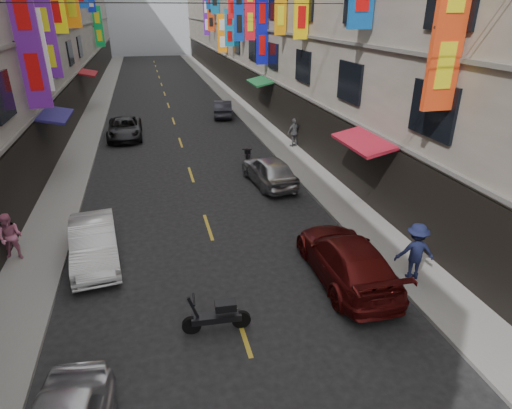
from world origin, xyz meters
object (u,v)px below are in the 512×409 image
scooter_far_right (248,157)px  car_right_mid (269,170)px  car_right_far (223,109)px  car_left_mid (94,243)px  car_left_far (125,128)px  pedestrian_rfar (294,133)px  pedestrian_rnear (415,251)px  scooter_crossing (218,316)px  pedestrian_lfar (11,237)px  car_right_near (346,259)px

scooter_far_right → car_right_mid: size_ratio=0.43×
car_right_far → scooter_far_right: bearing=95.9°
car_left_mid → car_left_far: size_ratio=0.88×
car_left_far → car_right_mid: (6.93, -10.19, 0.06)m
car_right_mid → pedestrian_rfar: 6.14m
car_right_far → pedestrian_rfar: (2.67, -9.46, 0.34)m
pedestrian_rnear → scooter_crossing: bearing=19.4°
car_right_far → pedestrian_lfar: (-10.53, -19.44, 0.31)m
car_right_near → car_right_far: (0.27, 23.03, -0.08)m
car_left_far → pedestrian_rnear: pedestrian_rnear is taller
scooter_crossing → car_left_far: 20.04m
scooter_crossing → pedestrian_rfar: size_ratio=1.05×
scooter_crossing → car_right_near: (4.27, 1.39, 0.27)m
scooter_crossing → car_left_far: car_left_far is taller
car_left_far → pedestrian_lfar: (-3.20, -14.87, 0.30)m
scooter_far_right → pedestrian_rfar: size_ratio=1.03×
scooter_far_right → pedestrian_lfar: 12.45m
scooter_crossing → scooter_far_right: 13.23m
car_right_far → pedestrian_rnear: 23.71m
pedestrian_rfar → pedestrian_lfar: bearing=17.7°
scooter_far_right → car_right_far: 11.77m
car_left_mid → pedestrian_rfar: (10.60, 10.55, 0.30)m
car_right_mid → car_left_far: bearing=-62.0°
scooter_far_right → car_right_mid: (0.36, -3.02, 0.26)m
scooter_crossing → car_left_far: (-2.79, 19.85, 0.20)m
car_left_far → scooter_crossing: bearing=-81.8°
scooter_crossing → car_left_mid: bearing=41.7°
car_right_mid → pedestrian_lfar: bearing=18.6°
car_left_mid → car_left_far: 15.45m
car_left_far → pedestrian_rfar: 11.14m
car_left_far → pedestrian_rnear: bearing=-64.5°
car_right_near → pedestrian_rnear: size_ratio=2.66×
car_right_near → car_right_mid: bearing=-87.6°
car_left_far → car_right_near: (7.06, -18.45, 0.07)m
car_left_far → car_right_far: bearing=32.2°
car_right_near → pedestrian_rfar: 13.88m
scooter_far_right → car_left_mid: 10.95m
car_right_mid → car_right_far: 14.78m
scooter_far_right → pedestrian_lfar: bearing=53.7°
scooter_far_right → pedestrian_lfar: pedestrian_lfar is taller
car_right_near → car_right_mid: size_ratio=1.18×
car_right_mid → pedestrian_rnear: (2.08, -8.88, 0.33)m
car_left_far → car_right_near: 19.76m
scooter_crossing → scooter_far_right: (3.78, 12.68, 0.00)m
car_right_far → pedestrian_lfar: 22.11m
pedestrian_rfar → scooter_far_right: bearing=14.2°
car_left_mid → car_right_far: 21.53m
car_right_far → car_right_mid: bearing=98.1°
car_left_mid → pedestrian_rnear: (9.61, -3.63, 0.37)m
car_right_near → car_right_mid: (-0.13, 8.26, -0.01)m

